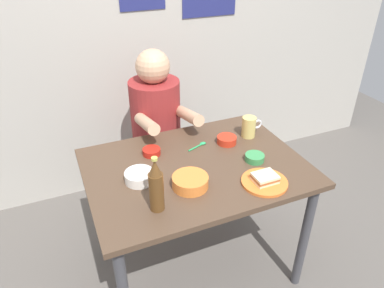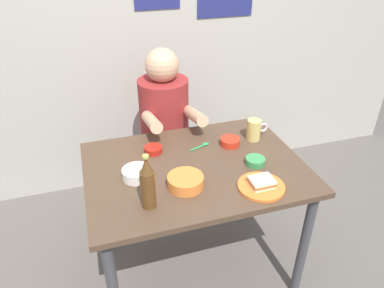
% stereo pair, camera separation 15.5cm
% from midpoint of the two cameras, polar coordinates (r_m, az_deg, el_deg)
% --- Properties ---
extents(ground_plane, '(6.00, 6.00, 0.00)m').
position_cam_midpoint_polar(ground_plane, '(2.32, -1.51, -18.70)').
color(ground_plane, '#59544F').
extents(wall_back, '(4.40, 0.09, 2.60)m').
position_cam_midpoint_polar(wall_back, '(2.55, -11.25, 19.92)').
color(wall_back, '#ADA89E').
rests_on(wall_back, ground).
extents(dining_table, '(1.10, 0.80, 0.74)m').
position_cam_midpoint_polar(dining_table, '(1.87, -1.78, -5.86)').
color(dining_table, '#4C3828').
rests_on(dining_table, ground).
extents(stool, '(0.34, 0.34, 0.45)m').
position_cam_midpoint_polar(stool, '(2.53, -7.12, -3.35)').
color(stool, '#4C4C51').
rests_on(stool, ground).
extents(person_seated, '(0.33, 0.56, 0.72)m').
position_cam_midpoint_polar(person_seated, '(2.32, -7.70, 5.04)').
color(person_seated, maroon).
rests_on(person_seated, stool).
extents(plate_orange, '(0.22, 0.22, 0.01)m').
position_cam_midpoint_polar(plate_orange, '(1.71, 8.95, -6.11)').
color(plate_orange, orange).
rests_on(plate_orange, dining_table).
extents(sandwich, '(0.11, 0.09, 0.04)m').
position_cam_midpoint_polar(sandwich, '(1.70, 9.02, -5.44)').
color(sandwich, beige).
rests_on(sandwich, plate_orange).
extents(beer_mug, '(0.13, 0.08, 0.12)m').
position_cam_midpoint_polar(beer_mug, '(2.06, 6.99, 2.69)').
color(beer_mug, '#D1BC66').
rests_on(beer_mug, dining_table).
extents(beer_bottle, '(0.06, 0.06, 0.26)m').
position_cam_midpoint_polar(beer_bottle, '(1.50, -8.72, -6.81)').
color(beer_bottle, '#593819').
rests_on(beer_bottle, dining_table).
extents(soup_bowl_orange, '(0.17, 0.17, 0.05)m').
position_cam_midpoint_polar(soup_bowl_orange, '(1.66, -2.97, -6.04)').
color(soup_bowl_orange, orange).
rests_on(soup_bowl_orange, dining_table).
extents(rice_bowl_white, '(0.14, 0.14, 0.05)m').
position_cam_midpoint_polar(rice_bowl_white, '(1.73, -10.97, -5.14)').
color(rice_bowl_white, silver).
rests_on(rice_bowl_white, dining_table).
extents(dip_bowl_green, '(0.10, 0.10, 0.03)m').
position_cam_midpoint_polar(dip_bowl_green, '(1.86, 7.64, -2.19)').
color(dip_bowl_green, '#388C4C').
rests_on(dip_bowl_green, dining_table).
extents(sauce_bowl_chili, '(0.11, 0.11, 0.04)m').
position_cam_midpoint_polar(sauce_bowl_chili, '(2.00, 3.37, 0.66)').
color(sauce_bowl_chili, red).
rests_on(sauce_bowl_chili, dining_table).
extents(sambal_bowl_red, '(0.10, 0.10, 0.03)m').
position_cam_midpoint_polar(sambal_bowl_red, '(1.92, -8.78, -1.23)').
color(sambal_bowl_red, '#B21E14').
rests_on(sambal_bowl_red, dining_table).
extents(spoon, '(0.12, 0.05, 0.01)m').
position_cam_midpoint_polar(spoon, '(1.98, -0.96, -0.20)').
color(spoon, '#26A559').
rests_on(spoon, dining_table).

